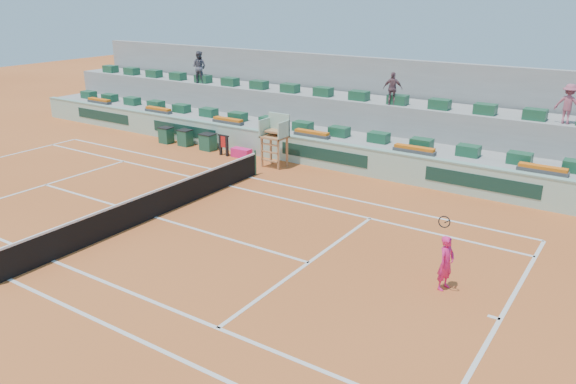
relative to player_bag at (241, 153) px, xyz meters
name	(u,v)px	position (x,y,z in m)	size (l,w,h in m)	color
ground	(155,217)	(2.19, -7.75, -0.22)	(90.00, 90.00, 0.00)	#AB4F21
seating_tier_lower	(312,139)	(2.19, 2.95, 0.38)	(36.00, 4.00, 1.20)	#989895
seating_tier_upper	(328,119)	(2.19, 4.55, 1.08)	(36.00, 2.40, 2.60)	#989895
stadium_back_wall	(344,98)	(2.19, 6.15, 1.98)	(36.00, 0.40, 4.40)	#989895
player_bag	(241,153)	(0.00, 0.00, 0.00)	(0.99, 0.44, 0.44)	#EB1E6F
spectator_left	(199,67)	(-5.92, 3.79, 3.28)	(0.87, 0.68, 1.79)	#4D4C59
spectator_mid	(393,89)	(6.02, 3.69, 3.13)	(0.88, 0.37, 1.50)	#6D4951
spectator_right	(568,104)	(13.36, 3.87, 3.16)	(1.01, 0.58, 1.57)	#A25164
court_lines	(155,217)	(2.19, -7.75, -0.21)	(23.89, 11.09, 0.01)	silver
tennis_net	(154,203)	(2.19, -7.75, 0.31)	(0.10, 11.97, 1.10)	black
advertising_hoarding	(288,148)	(2.21, 0.75, 0.41)	(36.00, 0.34, 1.26)	#9EC7B0
umpire_chair	(276,133)	(2.19, -0.25, 1.32)	(1.10, 0.90, 2.40)	#A0683C
seat_row_lower	(303,126)	(2.19, 2.05, 1.20)	(32.90, 0.60, 0.44)	#1A4F32
seat_row_upper	(323,92)	(2.19, 3.95, 2.60)	(32.90, 0.60, 0.44)	#1A4F32
flower_planters	(268,127)	(0.69, 1.25, 1.11)	(26.80, 0.36, 0.28)	#464646
drink_cooler_a	(208,142)	(-2.23, 0.12, 0.20)	(0.74, 0.64, 0.84)	#194C38
drink_cooler_b	(185,138)	(-3.78, 0.12, 0.20)	(0.67, 0.58, 0.84)	#194C38
drink_cooler_c	(166,135)	(-5.01, -0.02, 0.20)	(0.68, 0.58, 0.84)	#194C38
towel_rack	(224,144)	(-0.90, -0.23, 0.38)	(0.67, 0.11, 1.03)	black
tennis_player	(446,263)	(12.41, -7.03, 0.55)	(0.48, 0.87, 2.28)	#EB1E6F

